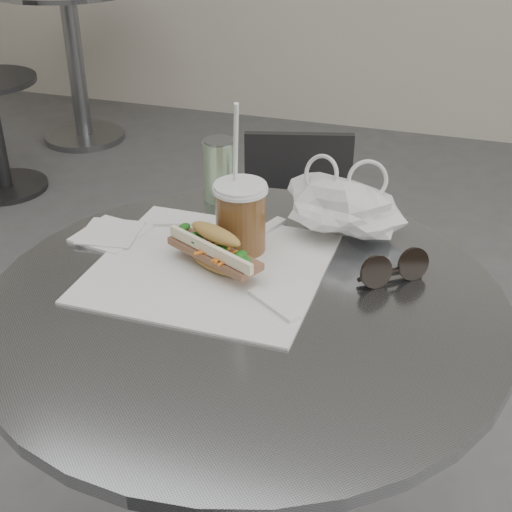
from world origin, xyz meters
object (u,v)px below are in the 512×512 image
(cafe_table, at_px, (247,437))
(chair_far, at_px, (295,284))
(banh_mi, at_px, (215,250))
(drink_can, at_px, (220,170))
(iced_coffee, at_px, (241,217))
(bg_table, at_px, (74,47))
(sunglasses, at_px, (394,270))

(cafe_table, relative_size, chair_far, 1.13)
(banh_mi, height_order, drink_can, drink_can)
(chair_far, bearing_deg, drink_can, 69.64)
(iced_coffee, height_order, drink_can, iced_coffee)
(bg_table, bearing_deg, cafe_table, -53.97)
(bg_table, height_order, banh_mi, banh_mi)
(chair_far, xyz_separation_m, drink_can, (-0.04, -0.43, 0.50))
(cafe_table, distance_m, chair_far, 0.75)
(bg_table, height_order, sunglasses, sunglasses)
(iced_coffee, relative_size, drink_can, 2.18)
(cafe_table, relative_size, iced_coffee, 3.04)
(chair_far, relative_size, iced_coffee, 2.68)
(bg_table, distance_m, banh_mi, 2.65)
(bg_table, distance_m, chair_far, 2.10)
(iced_coffee, height_order, sunglasses, iced_coffee)
(cafe_table, xyz_separation_m, chair_far, (-0.11, 0.73, -0.16))
(banh_mi, xyz_separation_m, iced_coffee, (0.02, 0.07, 0.03))
(chair_far, xyz_separation_m, iced_coffee, (0.06, -0.60, 0.50))
(chair_far, height_order, drink_can, drink_can)
(sunglasses, relative_size, drink_can, 0.89)
(iced_coffee, distance_m, sunglasses, 0.25)
(chair_far, bearing_deg, banh_mi, 78.47)
(drink_can, bearing_deg, chair_far, 84.50)
(cafe_table, bearing_deg, sunglasses, 29.19)
(bg_table, height_order, drink_can, drink_can)
(chair_far, height_order, banh_mi, banh_mi)
(cafe_table, xyz_separation_m, banh_mi, (-0.07, 0.06, 0.31))
(iced_coffee, bearing_deg, drink_can, 119.69)
(drink_can, bearing_deg, bg_table, 127.38)
(cafe_table, height_order, iced_coffee, iced_coffee)
(drink_can, bearing_deg, cafe_table, -63.71)
(banh_mi, relative_size, iced_coffee, 0.85)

